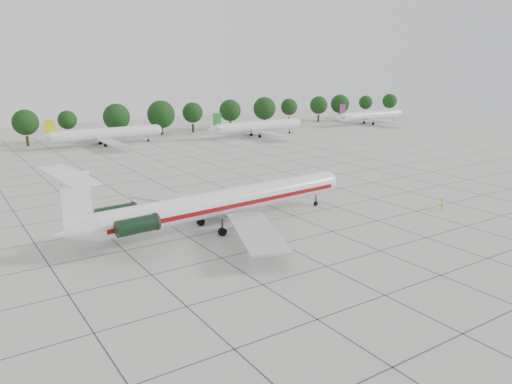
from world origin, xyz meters
The scene contains 8 objects.
ground centered at (0.00, 0.00, 0.00)m, with size 260.00×260.00×0.00m, color #B3B3AB.
apron_joints centered at (0.00, 15.00, 0.01)m, with size 170.00×170.00×0.02m, color #383838.
main_airliner centered at (-3.83, 0.85, 3.41)m, with size 41.23×32.33×9.67m.
ground_crew centered at (27.60, -9.47, 0.86)m, with size 0.63×0.41×1.71m, color #EDB00D.
bg_airliner_c centered at (5.19, 74.86, 2.91)m, with size 28.24×27.20×7.40m.
bg_airliner_d centered at (46.59, 66.68, 2.91)m, with size 28.24×27.20×7.40m.
bg_airliner_e centered at (95.95, 70.44, 2.91)m, with size 28.24×27.20×7.40m.
tree_line centered at (-11.68, 85.00, 5.98)m, with size 249.86×8.44×10.22m.
Camera 1 is at (-32.72, -52.15, 20.47)m, focal length 35.00 mm.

